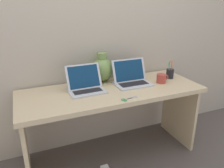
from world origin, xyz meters
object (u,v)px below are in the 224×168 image
Objects in this scene: laptop_left at (85,84)px; coffee_mug at (161,78)px; laptop_right at (131,78)px; pen_cup at (170,73)px; green_vase at (102,69)px; scissors at (127,99)px.

laptop_left is 0.73m from coffee_mug.
pen_cup is at bearing -1.45° from laptop_right.
laptop_right is at bearing 161.55° from coffee_mug.
laptop_right is at bearing -38.68° from green_vase.
laptop_right is 1.78× the size of pen_cup.
laptop_left is 0.88m from pen_cup.
coffee_mug is at bearing -152.45° from pen_cup.
laptop_left is 0.94× the size of laptop_right.
green_vase is 2.21× the size of coffee_mug.
green_vase is 0.69m from pen_cup.
green_vase reaches higher than laptop_right.
green_vase reaches higher than coffee_mug.
laptop_right reaches higher than coffee_mug.
scissors is (-0.64, -0.31, -0.05)m from pen_cup.
laptop_right is 2.66× the size of coffee_mug.
pen_cup is (0.88, -0.01, -0.01)m from laptop_left.
coffee_mug is 0.67× the size of pen_cup.
green_vase is 0.51m from scissors.
green_vase is at bearing 151.57° from coffee_mug.
green_vase is at bearing 141.32° from laptop_right.
pen_cup reaches higher than scissors.
coffee_mug reaches higher than scissors.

